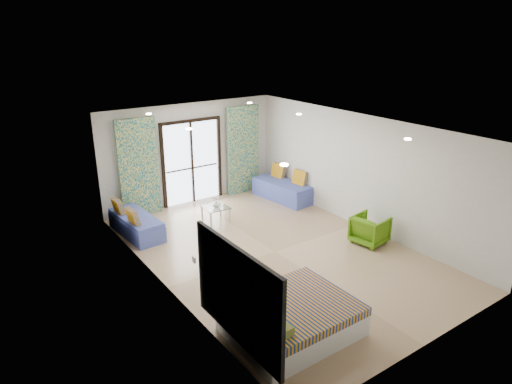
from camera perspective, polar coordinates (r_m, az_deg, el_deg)
floor at (r=9.89m, az=2.38°, el=-7.45°), size 5.00×7.50×0.01m
ceiling at (r=8.97m, az=2.63°, el=8.05°), size 5.00×7.50×0.01m
wall_back at (r=12.39m, az=-8.12°, el=4.79°), size 5.00×0.01×2.70m
wall_front at (r=7.02m, az=21.64°, el=-8.69°), size 5.00×0.01×2.70m
wall_left at (r=8.17m, az=-11.61°, el=-3.52°), size 0.01×7.50×2.70m
wall_right at (r=10.97m, az=12.94°, el=2.49°), size 0.01×7.50×2.70m
balcony_door at (r=12.39m, az=-8.04°, el=4.35°), size 1.76×0.08×2.28m
balcony_rail at (r=12.48m, az=-7.99°, el=3.00°), size 1.52×0.03×0.04m
curtain_left at (r=11.67m, az=-14.46°, el=2.88°), size 1.00×0.10×2.50m
curtain_right at (r=13.01m, az=-1.64°, el=5.26°), size 1.00×0.10×2.50m
downlight_a at (r=6.61m, az=3.54°, el=3.43°), size 0.12×0.12×0.02m
downlight_b at (r=8.59m, az=18.44°, el=6.30°), size 0.12×0.12×0.02m
downlight_c at (r=9.08m, az=-8.39°, el=7.81°), size 0.12×0.12×0.02m
downlight_d at (r=10.61m, az=5.38°, el=9.67°), size 0.12×0.12×0.02m
downlight_e at (r=10.88m, az=-13.26°, el=9.49°), size 0.12×0.12×0.02m
downlight_f at (r=12.18m, az=-0.80°, el=11.08°), size 0.12×0.12×0.02m
headboard at (r=6.47m, az=-2.41°, el=-12.76°), size 0.06×2.10×1.50m
switch_plate at (r=7.41m, az=-7.77°, el=-8.40°), size 0.02×0.10×0.10m
bed at (r=7.39m, az=4.35°, el=-15.44°), size 1.89×1.54×0.65m
daybed_left at (r=10.91m, az=-14.81°, el=-3.92°), size 0.77×1.72×0.83m
daybed_right at (r=12.74m, az=3.36°, el=0.31°), size 0.89×1.86×0.89m
coffee_table at (r=11.27m, az=-5.07°, el=-2.04°), size 0.63×0.63×0.67m
vase at (r=11.17m, az=-4.96°, el=-1.50°), size 0.19×0.20×0.19m
armchair at (r=10.42m, az=14.06°, el=-4.41°), size 0.74×0.78×0.71m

